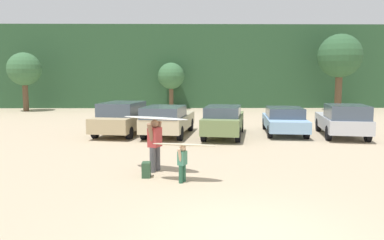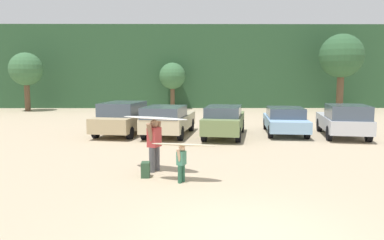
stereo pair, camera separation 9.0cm
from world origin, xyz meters
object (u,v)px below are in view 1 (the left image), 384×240
backpack_dropped (146,170)px  parked_car_tan (123,118)px  surfboard_cream (184,145)px  person_child (182,162)px  parked_car_sky_blue (284,120)px  person_adult (155,142)px  parked_car_champagne (168,120)px  surfboard_white (155,118)px  parked_car_silver (343,120)px  parked_car_olive_green (224,120)px

backpack_dropped → parked_car_tan: bearing=104.0°
surfboard_cream → person_child: bearing=76.6°
parked_car_sky_blue → person_adult: size_ratio=2.93×
parked_car_champagne → surfboard_white: 7.13m
parked_car_silver → person_adult: 10.85m
surfboard_cream → parked_car_sky_blue: bearing=-107.5°
parked_car_sky_blue → parked_car_champagne: bearing=103.2°
parked_car_tan → backpack_dropped: bearing=-155.4°
parked_car_sky_blue → person_child: size_ratio=4.57×
parked_car_olive_green → person_adult: size_ratio=3.08×
parked_car_tan → parked_car_olive_green: 5.15m
person_child → surfboard_cream: 0.47m
parked_car_tan → parked_car_champagne: (2.32, -0.59, -0.03)m
parked_car_sky_blue → person_adult: 9.78m
parked_car_sky_blue → person_child: bearing=157.1°
surfboard_white → parked_car_sky_blue: bearing=-101.3°
parked_car_champagne → parked_car_sky_blue: (5.98, 0.65, -0.10)m
parked_car_olive_green → backpack_dropped: parked_car_olive_green is taller
person_adult → backpack_dropped: 1.01m
surfboard_white → parked_car_silver: bearing=-115.8°
parked_car_silver → backpack_dropped: (-8.81, -7.31, -0.61)m
surfboard_cream → backpack_dropped: (-1.11, 0.46, -0.83)m
parked_car_sky_blue → surfboard_cream: (-5.11, -8.86, 0.33)m
parked_car_champagne → backpack_dropped: (-0.24, -7.75, -0.60)m
parked_car_olive_green → person_child: parked_car_olive_green is taller
surfboard_cream → backpack_dropped: 1.46m
parked_car_silver → person_child: size_ratio=4.64×
parked_car_olive_green → person_adult: (-2.80, -6.74, 0.10)m
parked_car_sky_blue → surfboard_cream: 10.24m
parked_car_champagne → person_adult: bearing=-170.8°
person_child → backpack_dropped: person_child is taller
parked_car_champagne → parked_car_silver: (8.56, -0.44, 0.01)m
person_adult → person_child: bearing=151.7°
backpack_dropped → parked_car_champagne: bearing=88.2°
parked_car_champagne → parked_car_olive_green: bearing=-87.0°
parked_car_champagne → parked_car_sky_blue: 6.02m
parked_car_champagne → surfboard_cream: bearing=-164.4°
parked_car_tan → surfboard_white: surfboard_white is taller
parked_car_olive_green → parked_car_sky_blue: size_ratio=1.05×
parked_car_silver → surfboard_white: size_ratio=2.10×
person_adult → backpack_dropped: bearing=100.9°
parked_car_olive_green → person_adult: person_adult is taller
backpack_dropped → person_adult: bearing=74.0°
parked_car_tan → surfboard_white: (2.30, -7.67, 0.83)m
parked_car_sky_blue → backpack_dropped: 10.47m
surfboard_white → surfboard_cream: surfboard_white is taller
parked_car_tan → parked_car_sky_blue: parked_car_tan is taller
parked_car_sky_blue → parked_car_tan: bearing=97.4°
backpack_dropped → parked_car_sky_blue: bearing=53.5°
parked_car_silver → backpack_dropped: size_ratio=10.81×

